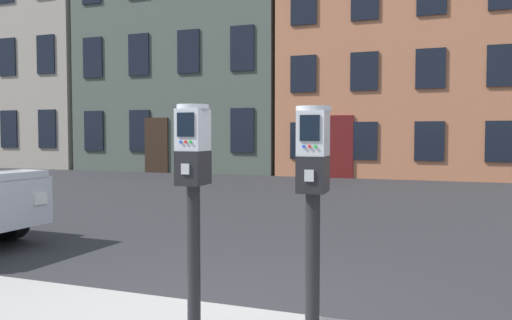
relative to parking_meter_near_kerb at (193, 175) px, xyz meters
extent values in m
cylinder|color=black|center=(0.00, 0.00, -0.56)|extent=(0.10, 0.10, 0.99)
cube|color=black|center=(0.00, 0.00, 0.05)|extent=(0.18, 0.25, 0.23)
cube|color=#A5A8AD|center=(0.01, -0.12, 0.05)|extent=(0.06, 0.02, 0.07)
cube|color=#B7BABF|center=(0.00, 0.00, 0.30)|extent=(0.18, 0.24, 0.28)
cube|color=black|center=(0.01, -0.12, 0.34)|extent=(0.12, 0.02, 0.16)
cylinder|color=blue|center=(-0.03, -0.12, 0.23)|extent=(0.02, 0.01, 0.02)
cylinder|color=red|center=(0.01, -0.12, 0.23)|extent=(0.02, 0.01, 0.02)
cylinder|color=green|center=(0.04, -0.12, 0.23)|extent=(0.02, 0.01, 0.02)
cylinder|color=#B7BABF|center=(0.00, 0.00, 0.46)|extent=(0.23, 0.23, 0.03)
cylinder|color=black|center=(0.83, 0.00, -0.57)|extent=(0.10, 0.10, 0.97)
cube|color=black|center=(0.83, 0.00, 0.03)|extent=(0.18, 0.25, 0.22)
cube|color=#A5A8AD|center=(0.83, -0.12, 0.03)|extent=(0.06, 0.02, 0.07)
cube|color=#B7BABF|center=(0.83, 0.00, 0.28)|extent=(0.18, 0.24, 0.27)
cube|color=black|center=(0.83, -0.12, 0.31)|extent=(0.12, 0.02, 0.15)
cylinder|color=blue|center=(0.80, -0.12, 0.20)|extent=(0.02, 0.01, 0.02)
cylinder|color=red|center=(0.83, -0.12, 0.20)|extent=(0.02, 0.01, 0.02)
cylinder|color=green|center=(0.87, -0.12, 0.20)|extent=(0.02, 0.01, 0.02)
cylinder|color=#B7BABF|center=(0.83, 0.00, 0.43)|extent=(0.23, 0.23, 0.03)
cube|color=white|center=(-3.38, 2.19, -0.57)|extent=(0.05, 0.20, 0.14)
cylinder|color=black|center=(-4.10, 2.35, -0.87)|extent=(0.65, 0.24, 0.64)
cube|color=#9E9384|center=(-17.27, 17.47, 4.98)|extent=(8.33, 6.81, 12.34)
cube|color=black|center=(-16.23, 14.03, 0.51)|extent=(0.90, 0.06, 1.60)
cube|color=black|center=(-14.14, 14.03, 0.51)|extent=(0.90, 0.06, 1.60)
cube|color=black|center=(-16.23, 14.03, 3.59)|extent=(0.90, 0.06, 1.60)
cube|color=black|center=(-14.14, 14.03, 3.59)|extent=(0.90, 0.06, 1.60)
cube|color=#4C564C|center=(-8.56, 17.31, 4.65)|extent=(8.58, 6.51, 11.68)
cube|color=black|center=(-11.78, 14.03, 0.42)|extent=(0.90, 0.06, 1.60)
cube|color=black|center=(-9.63, 14.03, 0.42)|extent=(0.90, 0.06, 1.60)
cube|color=black|center=(-7.49, 14.03, 0.42)|extent=(0.90, 0.06, 1.60)
cube|color=black|center=(-5.34, 14.03, 0.42)|extent=(0.90, 0.06, 1.60)
cube|color=black|center=(-11.78, 14.03, 3.33)|extent=(0.90, 0.06, 1.60)
cube|color=black|center=(-9.63, 14.03, 3.33)|extent=(0.90, 0.06, 1.60)
cube|color=black|center=(-7.49, 14.03, 3.33)|extent=(0.90, 0.06, 1.60)
cube|color=black|center=(-5.34, 14.03, 3.33)|extent=(0.90, 0.06, 1.60)
cube|color=black|center=(-8.88, 14.03, -0.14)|extent=(1.00, 0.07, 2.10)
cube|color=#B7704C|center=(-0.01, 16.95, 3.36)|extent=(8.22, 5.77, 9.10)
cube|color=black|center=(-3.10, 14.03, 0.06)|extent=(0.90, 0.06, 1.25)
cube|color=black|center=(-1.04, 14.03, 0.06)|extent=(0.90, 0.06, 1.25)
cube|color=black|center=(1.01, 14.03, 0.06)|extent=(0.90, 0.06, 1.25)
cube|color=black|center=(3.07, 14.03, 0.06)|extent=(0.90, 0.06, 1.25)
cube|color=black|center=(-3.10, 14.03, 2.34)|extent=(0.90, 0.06, 1.25)
cube|color=black|center=(-1.04, 14.03, 2.34)|extent=(0.90, 0.06, 1.25)
cube|color=black|center=(1.01, 14.03, 2.34)|extent=(0.90, 0.06, 1.25)
cube|color=black|center=(3.07, 14.03, 2.34)|extent=(0.90, 0.06, 1.25)
cube|color=black|center=(-3.10, 14.03, 4.61)|extent=(0.90, 0.06, 1.25)
cube|color=black|center=(-1.04, 14.03, 4.61)|extent=(0.90, 0.06, 1.25)
cube|color=#591414|center=(-1.87, 14.03, -0.14)|extent=(1.00, 0.07, 2.10)
camera|label=1|loc=(1.61, -3.08, 0.27)|focal=36.21mm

